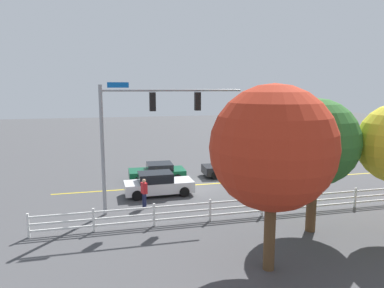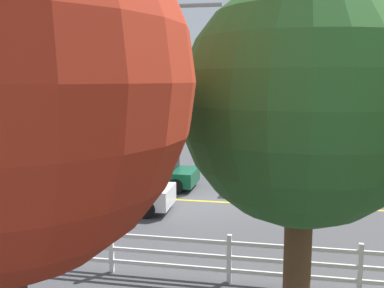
# 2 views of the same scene
# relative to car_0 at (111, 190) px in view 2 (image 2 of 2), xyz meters

# --- Properties ---
(ground_plane) EXTENTS (120.00, 120.00, 0.00)m
(ground_plane) POSITION_rel_car_0_xyz_m (-3.30, -1.70, -0.71)
(ground_plane) COLOR #444447
(lane_center_stripe) EXTENTS (28.00, 0.16, 0.01)m
(lane_center_stripe) POSITION_rel_car_0_xyz_m (-7.30, -1.70, -0.71)
(lane_center_stripe) COLOR gold
(lane_center_stripe) RESTS_ON ground_plane
(signal_assembly) EXTENTS (7.74, 0.38, 7.07)m
(signal_assembly) POSITION_rel_car_0_xyz_m (1.24, 2.81, 4.28)
(signal_assembly) COLOR gray
(signal_assembly) RESTS_ON ground_plane
(car_0) EXTENTS (4.38, 1.88, 1.48)m
(car_0) POSITION_rel_car_0_xyz_m (0.00, 0.00, 0.00)
(car_0) COLOR silver
(car_0) RESTS_ON ground_plane
(car_1) EXTENTS (4.10, 2.10, 1.30)m
(car_1) POSITION_rel_car_0_xyz_m (-0.48, -3.51, -0.07)
(car_1) COLOR #0C4C2D
(car_1) RESTS_ON ground_plane
(car_2) EXTENTS (4.34, 1.98, 1.36)m
(car_2) POSITION_rel_car_0_xyz_m (-6.24, -3.58, -0.06)
(car_2) COLOR black
(car_2) RESTS_ON ground_plane
(pedestrian) EXTENTS (0.36, 0.46, 1.69)m
(pedestrian) POSITION_rel_car_0_xyz_m (1.11, 2.22, 0.22)
(pedestrian) COLOR #191E3F
(pedestrian) RESTS_ON ground_plane
(white_rail_fence) EXTENTS (26.10, 0.10, 1.15)m
(white_rail_fence) POSITION_rel_car_0_xyz_m (-6.30, 5.03, -0.11)
(white_rail_fence) COLOR white
(white_rail_fence) RESTS_ON ground_plane
(tree_3) EXTENTS (4.04, 4.04, 6.34)m
(tree_3) POSITION_rel_car_0_xyz_m (-6.27, 7.41, 3.58)
(tree_3) COLOR brown
(tree_3) RESTS_ON ground_plane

